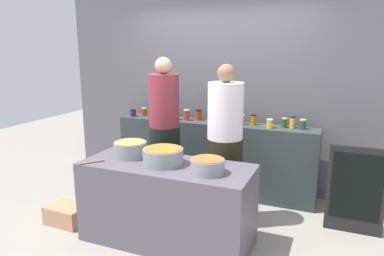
{
  "coord_description": "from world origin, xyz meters",
  "views": [
    {
      "loc": [
        1.52,
        -3.27,
        1.95
      ],
      "look_at": [
        0.0,
        0.35,
        1.05
      ],
      "focal_mm": 33.4,
      "sensor_mm": 36.0,
      "label": 1
    }
  ],
  "objects_px": {
    "preserve_jar_2": "(158,112)",
    "preserve_jar_5": "(199,115)",
    "preserve_jar_0": "(133,113)",
    "wooden_spoon": "(92,162)",
    "preserve_jar_7": "(242,120)",
    "preserve_jar_12": "(303,124)",
    "preserve_jar_9": "(270,123)",
    "preserve_jar_1": "(144,112)",
    "preserve_jar_4": "(187,115)",
    "bread_crate": "(67,214)",
    "cooking_pot_center": "(163,156)",
    "preserve_jar_3": "(175,115)",
    "preserve_jar_8": "(253,120)",
    "preserve_jar_10": "(284,123)",
    "preserve_jar_6": "(219,119)",
    "cook_in_cap": "(225,154)",
    "cook_with_tongs": "(165,141)",
    "cooking_pot_left": "(130,149)",
    "chalkboard_sign": "(356,190)",
    "preserve_jar_11": "(292,122)"
  },
  "relations": [
    {
      "from": "preserve_jar_3",
      "to": "preserve_jar_6",
      "type": "distance_m",
      "value": 0.64
    },
    {
      "from": "preserve_jar_9",
      "to": "wooden_spoon",
      "type": "relative_size",
      "value": 0.45
    },
    {
      "from": "preserve_jar_5",
      "to": "preserve_jar_9",
      "type": "xyz_separation_m",
      "value": [
        0.98,
        -0.11,
        -0.02
      ]
    },
    {
      "from": "preserve_jar_7",
      "to": "preserve_jar_0",
      "type": "bearing_deg",
      "value": -177.83
    },
    {
      "from": "preserve_jar_2",
      "to": "preserve_jar_7",
      "type": "relative_size",
      "value": 1.15
    },
    {
      "from": "preserve_jar_1",
      "to": "preserve_jar_4",
      "type": "xyz_separation_m",
      "value": [
        0.71,
        -0.08,
        0.02
      ]
    },
    {
      "from": "preserve_jar_1",
      "to": "chalkboard_sign",
      "type": "relative_size",
      "value": 0.12
    },
    {
      "from": "preserve_jar_4",
      "to": "preserve_jar_11",
      "type": "relative_size",
      "value": 1.0
    },
    {
      "from": "cooking_pot_center",
      "to": "chalkboard_sign",
      "type": "distance_m",
      "value": 2.05
    },
    {
      "from": "preserve_jar_12",
      "to": "bread_crate",
      "type": "height_order",
      "value": "preserve_jar_12"
    },
    {
      "from": "chalkboard_sign",
      "to": "preserve_jar_12",
      "type": "bearing_deg",
      "value": 140.08
    },
    {
      "from": "bread_crate",
      "to": "cooking_pot_left",
      "type": "bearing_deg",
      "value": 12.9
    },
    {
      "from": "preserve_jar_3",
      "to": "preserve_jar_10",
      "type": "height_order",
      "value": "preserve_jar_3"
    },
    {
      "from": "preserve_jar_0",
      "to": "bread_crate",
      "type": "relative_size",
      "value": 0.23
    },
    {
      "from": "preserve_jar_11",
      "to": "cooking_pot_center",
      "type": "height_order",
      "value": "preserve_jar_11"
    },
    {
      "from": "preserve_jar_0",
      "to": "wooden_spoon",
      "type": "height_order",
      "value": "preserve_jar_0"
    },
    {
      "from": "cook_with_tongs",
      "to": "bread_crate",
      "type": "bearing_deg",
      "value": -133.49
    },
    {
      "from": "wooden_spoon",
      "to": "cook_in_cap",
      "type": "xyz_separation_m",
      "value": [
        1.1,
        0.86,
        -0.03
      ]
    },
    {
      "from": "preserve_jar_3",
      "to": "preserve_jar_12",
      "type": "height_order",
      "value": "preserve_jar_3"
    },
    {
      "from": "preserve_jar_1",
      "to": "preserve_jar_6",
      "type": "height_order",
      "value": "preserve_jar_6"
    },
    {
      "from": "preserve_jar_9",
      "to": "preserve_jar_10",
      "type": "distance_m",
      "value": 0.18
    },
    {
      "from": "preserve_jar_12",
      "to": "cook_with_tongs",
      "type": "height_order",
      "value": "cook_with_tongs"
    },
    {
      "from": "preserve_jar_8",
      "to": "wooden_spoon",
      "type": "height_order",
      "value": "preserve_jar_8"
    },
    {
      "from": "preserve_jar_2",
      "to": "preserve_jar_10",
      "type": "bearing_deg",
      "value": 0.99
    },
    {
      "from": "preserve_jar_9",
      "to": "preserve_jar_11",
      "type": "relative_size",
      "value": 0.76
    },
    {
      "from": "preserve_jar_12",
      "to": "cook_in_cap",
      "type": "relative_size",
      "value": 0.07
    },
    {
      "from": "cooking_pot_center",
      "to": "cook_with_tongs",
      "type": "distance_m",
      "value": 0.86
    },
    {
      "from": "cooking_pot_center",
      "to": "preserve_jar_3",
      "type": "bearing_deg",
      "value": 110.87
    },
    {
      "from": "preserve_jar_7",
      "to": "cooking_pot_center",
      "type": "xyz_separation_m",
      "value": [
        -0.4,
        -1.41,
        -0.13
      ]
    },
    {
      "from": "preserve_jar_4",
      "to": "wooden_spoon",
      "type": "bearing_deg",
      "value": -100.73
    },
    {
      "from": "preserve_jar_2",
      "to": "preserve_jar_5",
      "type": "height_order",
      "value": "preserve_jar_2"
    },
    {
      "from": "preserve_jar_9",
      "to": "preserve_jar_12",
      "type": "distance_m",
      "value": 0.39
    },
    {
      "from": "preserve_jar_2",
      "to": "preserve_jar_7",
      "type": "xyz_separation_m",
      "value": [
        1.21,
        -0.0,
        -0.01
      ]
    },
    {
      "from": "preserve_jar_3",
      "to": "chalkboard_sign",
      "type": "xyz_separation_m",
      "value": [
        2.3,
        -0.44,
        -0.56
      ]
    },
    {
      "from": "preserve_jar_5",
      "to": "cooking_pot_center",
      "type": "bearing_deg",
      "value": -81.79
    },
    {
      "from": "preserve_jar_1",
      "to": "preserve_jar_11",
      "type": "height_order",
      "value": "preserve_jar_11"
    },
    {
      "from": "preserve_jar_9",
      "to": "cook_in_cap",
      "type": "bearing_deg",
      "value": -114.49
    },
    {
      "from": "preserve_jar_0",
      "to": "preserve_jar_8",
      "type": "height_order",
      "value": "preserve_jar_8"
    },
    {
      "from": "cook_in_cap",
      "to": "cooking_pot_center",
      "type": "bearing_deg",
      "value": -125.37
    },
    {
      "from": "preserve_jar_9",
      "to": "cooking_pot_center",
      "type": "height_order",
      "value": "preserve_jar_9"
    },
    {
      "from": "chalkboard_sign",
      "to": "preserve_jar_8",
      "type": "bearing_deg",
      "value": 156.5
    },
    {
      "from": "preserve_jar_3",
      "to": "wooden_spoon",
      "type": "distance_m",
      "value": 1.62
    },
    {
      "from": "preserve_jar_3",
      "to": "preserve_jar_12",
      "type": "relative_size",
      "value": 1.09
    },
    {
      "from": "preserve_jar_10",
      "to": "preserve_jar_12",
      "type": "bearing_deg",
      "value": -0.05
    },
    {
      "from": "preserve_jar_0",
      "to": "cooking_pot_center",
      "type": "bearing_deg",
      "value": -48.99
    },
    {
      "from": "preserve_jar_0",
      "to": "preserve_jar_7",
      "type": "xyz_separation_m",
      "value": [
        1.58,
        0.06,
        0.01
      ]
    },
    {
      "from": "preserve_jar_11",
      "to": "cook_in_cap",
      "type": "xyz_separation_m",
      "value": [
        -0.59,
        -0.85,
        -0.24
      ]
    },
    {
      "from": "preserve_jar_9",
      "to": "cooking_pot_left",
      "type": "bearing_deg",
      "value": -133.41
    },
    {
      "from": "cooking_pot_center",
      "to": "cook_with_tongs",
      "type": "height_order",
      "value": "cook_with_tongs"
    },
    {
      "from": "preserve_jar_12",
      "to": "preserve_jar_9",
      "type": "bearing_deg",
      "value": -166.79
    }
  ]
}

